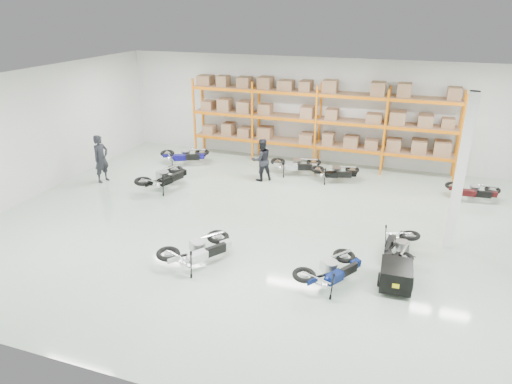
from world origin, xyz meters
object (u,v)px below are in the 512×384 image
at_px(moto_back_a, 184,152).
at_px(moto_back_d, 474,188).
at_px(moto_back_b, 296,161).
at_px(person_back, 261,160).
at_px(person_left, 101,159).
at_px(moto_blue_centre, 331,265).
at_px(trailer, 396,276).
at_px(moto_touring_right, 400,242).
at_px(moto_silver_left, 198,245).
at_px(moto_back_c, 336,169).
at_px(moto_black_far_left, 164,174).

xyz_separation_m(moto_back_a, moto_back_d, (11.58, -0.16, -0.07)).
relative_size(moto_back_b, person_back, 1.05).
xyz_separation_m(moto_back_a, person_left, (-2.12, -2.89, 0.38)).
xyz_separation_m(moto_blue_centre, moto_back_a, (-7.74, 7.09, 0.02)).
height_order(trailer, moto_back_a, moto_back_a).
bearing_deg(moto_touring_right, moto_silver_left, -151.48).
bearing_deg(moto_back_b, moto_back_c, -114.87).
relative_size(moto_back_a, person_back, 1.07).
xyz_separation_m(moto_blue_centre, person_back, (-3.96, 6.38, 0.32)).
distance_m(moto_back_a, person_left, 3.60).
relative_size(trailer, moto_back_b, 0.89).
relative_size(person_left, person_back, 1.11).
xyz_separation_m(moto_silver_left, moto_back_c, (2.42, 7.42, -0.07)).
bearing_deg(moto_back_b, moto_black_far_left, 110.97).
height_order(moto_back_b, person_back, person_back).
xyz_separation_m(moto_touring_right, moto_back_a, (-9.29, 5.20, 0.06)).
distance_m(moto_back_a, moto_back_b, 4.92).
relative_size(moto_blue_centre, moto_back_b, 0.98).
relative_size(moto_silver_left, person_left, 0.99).
distance_m(moto_black_far_left, person_back, 3.84).
relative_size(moto_back_c, person_left, 0.88).
relative_size(trailer, moto_back_c, 0.97).
bearing_deg(moto_blue_centre, moto_back_d, -86.69).
bearing_deg(person_left, moto_back_c, -60.04).
distance_m(moto_blue_centre, moto_touring_right, 2.44).
height_order(moto_back_d, person_back, person_back).
bearing_deg(moto_touring_right, moto_back_c, 123.09).
xyz_separation_m(moto_black_far_left, person_back, (3.22, 2.07, 0.26)).
bearing_deg(person_left, moto_back_d, -67.84).
relative_size(moto_black_far_left, moto_touring_right, 1.19).
bearing_deg(person_left, moto_blue_centre, -102.18).
distance_m(moto_blue_centre, moto_back_d, 7.92).
relative_size(moto_blue_centre, moto_back_a, 0.96).
xyz_separation_m(moto_touring_right, person_left, (-11.41, 2.31, 0.44)).
xyz_separation_m(moto_back_a, moto_back_c, (6.60, 0.12, -0.05)).
xyz_separation_m(trailer, moto_back_c, (-2.70, 6.92, 0.12)).
bearing_deg(moto_touring_right, person_back, 147.07).
bearing_deg(moto_silver_left, moto_back_b, -61.70).
xyz_separation_m(moto_touring_right, person_back, (-5.51, 4.49, 0.35)).
distance_m(moto_black_far_left, moto_back_c, 6.70).
relative_size(moto_back_d, person_left, 0.85).
height_order(moto_blue_centre, moto_back_b, moto_back_b).
bearing_deg(moto_back_c, moto_back_b, 63.68).
distance_m(moto_blue_centre, person_back, 7.51).
xyz_separation_m(moto_blue_centre, moto_back_b, (-2.84, 7.50, 0.01)).
bearing_deg(person_left, moto_black_far_left, -76.91).
height_order(moto_black_far_left, person_back, person_back).
distance_m(moto_silver_left, person_left, 7.69).
bearing_deg(moto_silver_left, person_left, -1.34).
bearing_deg(moto_back_b, moto_blue_centre, -174.62).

